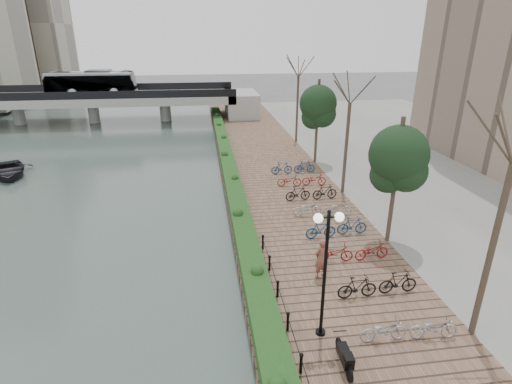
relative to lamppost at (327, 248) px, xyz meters
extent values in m
cube|color=#3E4E47|center=(-17.54, 22.32, -4.00)|extent=(30.00, 130.00, 0.02)
cube|color=brown|center=(1.46, 14.82, -3.76)|extent=(8.00, 75.00, 0.50)
cube|color=gray|center=(17.46, 14.82, -3.76)|extent=(24.00, 75.00, 0.50)
cube|color=#163D16|center=(-1.94, 17.32, -3.21)|extent=(1.10, 56.00, 0.60)
cylinder|color=black|center=(-1.14, -1.68, -3.16)|extent=(0.10, 0.10, 0.70)
cylinder|color=black|center=(-1.14, 0.32, -3.16)|extent=(0.10, 0.10, 0.70)
cylinder|color=black|center=(-1.14, 2.32, -3.16)|extent=(0.10, 0.10, 0.70)
cylinder|color=black|center=(-1.14, 4.32, -3.16)|extent=(0.10, 0.10, 0.70)
cylinder|color=black|center=(-1.14, 6.32, -3.16)|extent=(0.10, 0.10, 0.70)
cylinder|color=black|center=(0.00, 0.00, -1.08)|extent=(0.12, 0.12, 4.87)
cylinder|color=black|center=(0.00, 0.00, 1.11)|extent=(0.70, 0.06, 0.06)
sphere|color=white|center=(-0.35, 0.00, 1.11)|extent=(0.32, 0.32, 0.32)
sphere|color=white|center=(0.35, 0.00, 1.11)|extent=(0.32, 0.32, 0.32)
imported|color=brown|center=(1.00, 3.51, -2.57)|extent=(0.81, 0.69, 1.89)
imported|color=#9FA0A4|center=(2.06, -0.65, -3.06)|extent=(0.60, 1.71, 0.90)
imported|color=black|center=(2.06, 1.95, -3.01)|extent=(0.47, 1.66, 1.00)
imported|color=maroon|center=(2.06, 4.55, -3.06)|extent=(0.60, 1.71, 0.90)
imported|color=navy|center=(2.06, 7.15, -3.01)|extent=(0.47, 1.66, 1.00)
imported|color=#9FA0A4|center=(2.06, 9.75, -3.06)|extent=(0.60, 1.71, 0.90)
imported|color=black|center=(2.06, 12.35, -3.01)|extent=(0.47, 1.66, 1.00)
imported|color=maroon|center=(2.06, 14.95, -3.06)|extent=(0.60, 1.72, 0.90)
imported|color=navy|center=(2.06, 17.55, -3.01)|extent=(0.47, 1.66, 1.00)
imported|color=#9FA0A4|center=(3.86, -0.65, -3.06)|extent=(0.60, 1.71, 0.90)
imported|color=black|center=(3.86, 1.95, -3.01)|extent=(0.47, 1.66, 1.00)
imported|color=maroon|center=(3.86, 4.55, -3.06)|extent=(0.60, 1.71, 0.90)
imported|color=navy|center=(3.86, 7.15, -3.01)|extent=(0.47, 1.66, 1.00)
imported|color=#9FA0A4|center=(3.86, 9.75, -3.06)|extent=(0.60, 1.71, 0.90)
imported|color=black|center=(3.86, 12.35, -3.01)|extent=(0.47, 1.66, 1.00)
imported|color=maroon|center=(3.86, 14.95, -3.06)|extent=(0.60, 1.72, 0.90)
imported|color=navy|center=(3.86, 17.55, -3.01)|extent=(0.47, 1.66, 1.00)
cube|color=#A6A6A1|center=(-17.54, 42.32, -1.01)|extent=(36.00, 8.00, 1.00)
cube|color=black|center=(-17.54, 38.42, -0.06)|extent=(36.00, 0.15, 0.90)
cube|color=black|center=(-17.54, 46.22, -0.06)|extent=(36.00, 0.15, 0.90)
cylinder|color=#A6A6A1|center=(-26.54, 42.32, -2.76)|extent=(1.40, 1.40, 2.50)
cylinder|color=#A6A6A1|center=(-17.54, 42.32, -2.76)|extent=(1.40, 1.40, 2.50)
cylinder|color=#A6A6A1|center=(-8.54, 42.32, -2.76)|extent=(1.40, 1.40, 2.50)
imported|color=silver|center=(-17.28, 42.32, 0.99)|extent=(2.52, 10.77, 3.00)
imported|color=#222228|center=(-19.29, 21.29, -3.48)|extent=(5.10, 5.90, 1.02)
cube|color=#A5A089|center=(-35.54, 77.32, 8.49)|extent=(12.00, 12.00, 24.00)
camera|label=1|loc=(-3.87, -11.11, 6.55)|focal=28.00mm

